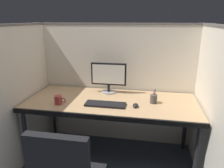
# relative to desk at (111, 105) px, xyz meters

# --- Properties ---
(cubicle_partition_rear) EXTENTS (2.21, 0.06, 1.57)m
(cubicle_partition_rear) POSITION_rel_desk_xyz_m (0.00, 0.46, 0.10)
(cubicle_partition_rear) COLOR beige
(cubicle_partition_rear) RESTS_ON ground
(cubicle_partition_left) EXTENTS (0.06, 1.41, 1.57)m
(cubicle_partition_left) POSITION_rel_desk_xyz_m (-0.99, -0.09, 0.10)
(cubicle_partition_left) COLOR beige
(cubicle_partition_left) RESTS_ON ground
(cubicle_partition_right) EXTENTS (0.06, 1.41, 1.57)m
(cubicle_partition_right) POSITION_rel_desk_xyz_m (0.99, -0.09, 0.10)
(cubicle_partition_right) COLOR beige
(cubicle_partition_right) RESTS_ON ground
(desk) EXTENTS (1.90, 0.80, 0.74)m
(desk) POSITION_rel_desk_xyz_m (0.00, 0.00, 0.00)
(desk) COLOR tan
(desk) RESTS_ON ground
(monitor_center) EXTENTS (0.43, 0.17, 0.37)m
(monitor_center) POSITION_rel_desk_xyz_m (-0.08, 0.27, 0.27)
(monitor_center) COLOR gray
(monitor_center) RESTS_ON desk
(keyboard_main) EXTENTS (0.43, 0.15, 0.02)m
(keyboard_main) POSITION_rel_desk_xyz_m (-0.04, -0.13, 0.06)
(keyboard_main) COLOR black
(keyboard_main) RESTS_ON desk
(computer_mouse) EXTENTS (0.06, 0.10, 0.04)m
(computer_mouse) POSITION_rel_desk_xyz_m (0.28, -0.12, 0.07)
(computer_mouse) COLOR black
(computer_mouse) RESTS_ON desk
(pen_cup) EXTENTS (0.08, 0.08, 0.16)m
(pen_cup) POSITION_rel_desk_xyz_m (0.47, 0.02, 0.10)
(pen_cup) COLOR #4C4742
(pen_cup) RESTS_ON desk
(coffee_mug) EXTENTS (0.13, 0.08, 0.09)m
(coffee_mug) POSITION_rel_desk_xyz_m (-0.54, -0.19, 0.10)
(coffee_mug) COLOR #993333
(coffee_mug) RESTS_ON desk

